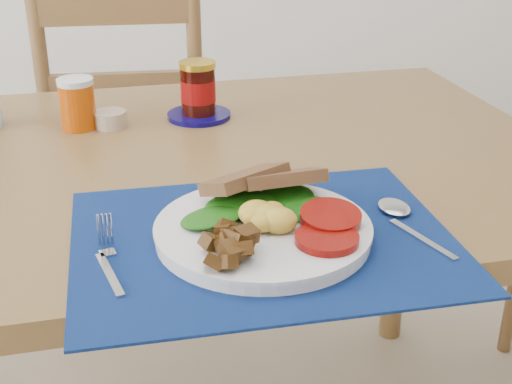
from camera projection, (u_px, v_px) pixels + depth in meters
table at (169, 201)px, 1.26m from camera, size 1.40×0.90×0.75m
chair_far at (126, 124)px, 1.90m from camera, size 0.46×0.44×1.15m
placemat at (263, 239)px, 0.96m from camera, size 0.52×0.41×0.00m
breakfast_plate at (260, 227)px, 0.94m from camera, size 0.29×0.29×0.07m
fork at (108, 261)px, 0.90m from camera, size 0.03×0.15×0.00m
spoon at (402, 217)px, 1.01m from camera, size 0.05×0.19×0.01m
juice_glass at (77, 105)px, 1.35m from camera, size 0.07×0.07×0.09m
ramekin at (110, 119)px, 1.37m from camera, size 0.06×0.06×0.03m
jam_on_saucer at (198, 93)px, 1.40m from camera, size 0.13×0.13×0.11m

